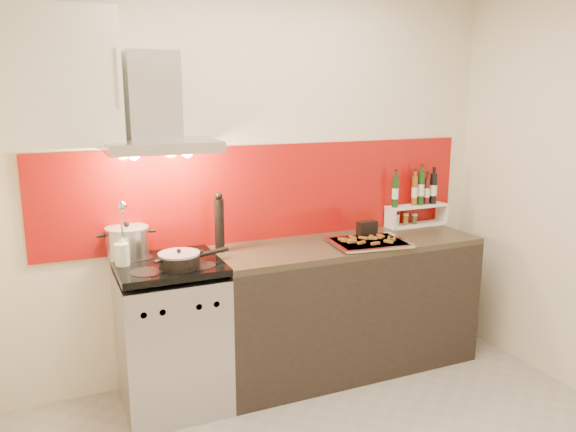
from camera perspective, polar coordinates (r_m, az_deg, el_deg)
name	(u,v)px	position (r m, az deg, el deg)	size (l,w,h in m)	color
back_wall	(261,181)	(3.74, -2.77, 3.60)	(3.40, 0.02, 2.60)	silver
backsplash	(269,192)	(3.76, -1.98, 2.42)	(3.00, 0.02, 0.64)	#9C1308
range_stove	(172,336)	(3.52, -11.73, -11.88)	(0.60, 0.60, 0.91)	#B7B7BA
counter	(346,305)	(3.91, 5.91, -8.99)	(1.80, 0.60, 0.90)	black
range_hood	(156,116)	(3.35, -13.24, 9.87)	(0.62, 0.50, 0.61)	#B7B7BA
upper_cabinet	(49,78)	(3.28, -23.08, 12.81)	(0.70, 0.35, 0.72)	silver
stock_pot	(128,242)	(3.48, -15.99, -2.55)	(0.25, 0.25, 0.22)	#B7B7BA
saute_pan	(181,260)	(3.23, -10.86, -4.37)	(0.44, 0.24, 0.11)	black
utensil_jar	(122,247)	(3.31, -16.51, -3.07)	(0.08, 0.12, 0.39)	silver
pepper_mill	(219,223)	(3.50, -6.99, -0.73)	(0.06, 0.06, 0.38)	black
step_shelf	(417,204)	(4.27, 12.97, 1.19)	(0.48, 0.13, 0.41)	white
caddy_box	(367,230)	(3.86, 8.03, -1.39)	(0.14, 0.06, 0.12)	black
baking_tray	(369,242)	(3.71, 8.22, -2.64)	(0.53, 0.43, 0.03)	silver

